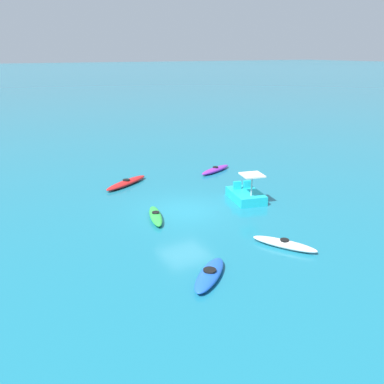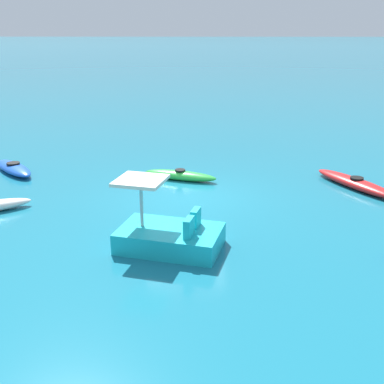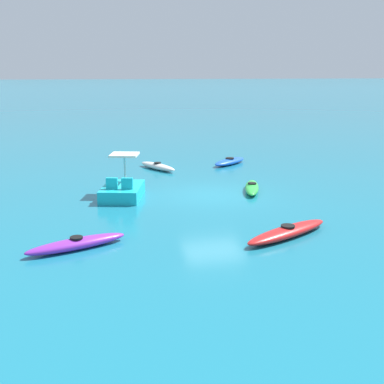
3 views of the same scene
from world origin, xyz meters
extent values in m
plane|color=#19728C|center=(0.00, 0.00, 0.00)|extent=(600.00, 600.00, 0.00)
ellipsoid|color=red|center=(-5.58, -0.98, 0.16)|extent=(2.30, 3.42, 0.32)
cylinder|color=black|center=(-5.58, -0.98, 0.35)|extent=(0.59, 0.59, 0.05)
ellipsoid|color=purple|center=(-5.40, 5.36, 0.16)|extent=(1.65, 2.98, 0.32)
cylinder|color=black|center=(-5.40, 5.36, 0.35)|extent=(0.48, 0.48, 0.05)
ellipsoid|color=green|center=(0.27, -1.75, 0.16)|extent=(2.67, 1.35, 0.32)
cylinder|color=black|center=(0.27, -1.75, 0.35)|extent=(0.45, 0.45, 0.05)
ellipsoid|color=blue|center=(6.39, -2.49, 0.16)|extent=(2.29, 2.47, 0.32)
cylinder|color=black|center=(6.39, -2.49, 0.35)|extent=(0.66, 0.66, 0.05)
ellipsoid|color=white|center=(5.79, 1.56, 0.16)|extent=(2.71, 1.86, 0.32)
cylinder|color=black|center=(5.79, 1.56, 0.35)|extent=(0.51, 0.51, 0.05)
cube|color=#19B7C6|center=(0.24, 3.70, 0.25)|extent=(2.69, 2.03, 0.50)
cube|color=#19B7C6|center=(-0.22, 4.13, 0.72)|extent=(0.26, 0.47, 0.44)
cube|color=#19B7C6|center=(-0.37, 3.55, 0.72)|extent=(0.26, 0.47, 0.44)
cylinder|color=#B2B2B7|center=(0.92, 3.54, 1.05)|extent=(0.08, 0.08, 1.10)
cube|color=silver|center=(0.92, 3.54, 1.64)|extent=(1.33, 1.33, 0.08)
camera|label=1|loc=(17.70, -9.68, 7.77)|focal=39.46mm
camera|label=2|loc=(-0.55, 14.08, 5.00)|focal=44.65mm
camera|label=3|loc=(-19.03, 4.74, 4.96)|focal=45.85mm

